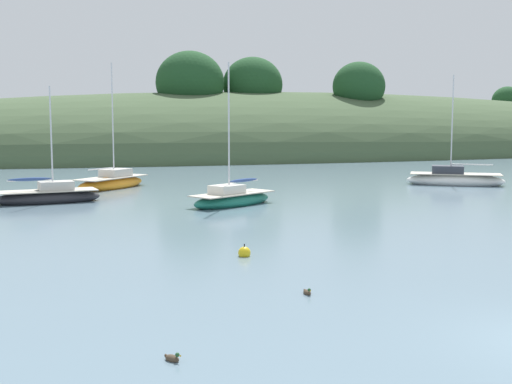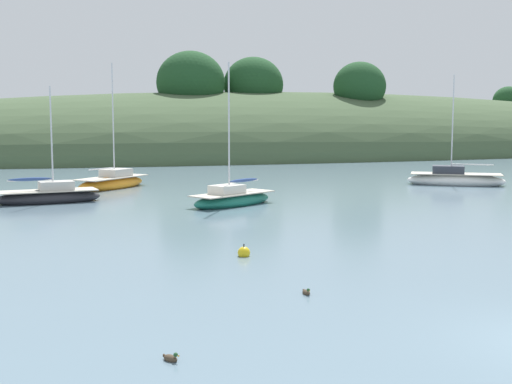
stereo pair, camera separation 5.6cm
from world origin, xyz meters
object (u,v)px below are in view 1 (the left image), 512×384
(sailboat_grey_yawl, at_px, (455,179))
(sailboat_teal_outer, at_px, (112,182))
(sailboat_red_portside, at_px, (232,199))
(mooring_buoy_outer, at_px, (244,253))
(duck_lone_left, at_px, (307,292))
(duck_trailing, at_px, (172,358))
(sailboat_yellow_far, at_px, (49,196))

(sailboat_grey_yawl, distance_m, sailboat_teal_outer, 24.91)
(sailboat_red_portside, bearing_deg, mooring_buoy_outer, -105.38)
(duck_lone_left, relative_size, duck_trailing, 1.07)
(mooring_buoy_outer, relative_size, duck_lone_left, 1.27)
(mooring_buoy_outer, distance_m, duck_trailing, 10.14)
(sailboat_grey_yawl, bearing_deg, mooring_buoy_outer, -139.78)
(sailboat_yellow_far, bearing_deg, sailboat_red_portside, -25.55)
(sailboat_yellow_far, relative_size, sailboat_grey_yawl, 0.83)
(sailboat_yellow_far, distance_m, sailboat_grey_yawl, 28.66)
(sailboat_yellow_far, height_order, duck_lone_left, sailboat_yellow_far)
(sailboat_yellow_far, distance_m, duck_lone_left, 24.14)
(sailboat_red_portside, xyz_separation_m, duck_lone_left, (-3.62, -18.73, -0.31))
(sailboat_yellow_far, bearing_deg, duck_lone_left, -75.44)
(duck_lone_left, bearing_deg, duck_trailing, -140.72)
(sailboat_red_portside, height_order, sailboat_teal_outer, sailboat_teal_outer)
(sailboat_teal_outer, distance_m, duck_lone_left, 30.51)
(sailboat_red_portside, relative_size, duck_trailing, 20.54)
(sailboat_yellow_far, relative_size, mooring_buoy_outer, 12.79)
(duck_trailing, bearing_deg, mooring_buoy_outer, 63.69)
(sailboat_yellow_far, height_order, duck_trailing, sailboat_yellow_far)
(mooring_buoy_outer, height_order, duck_trailing, mooring_buoy_outer)
(sailboat_yellow_far, bearing_deg, sailboat_grey_yawl, 2.26)
(sailboat_teal_outer, height_order, mooring_buoy_outer, sailboat_teal_outer)
(duck_lone_left, bearing_deg, sailboat_yellow_far, 104.56)
(sailboat_grey_yawl, relative_size, mooring_buoy_outer, 15.34)
(sailboat_red_portside, relative_size, sailboat_teal_outer, 0.91)
(sailboat_red_portside, distance_m, mooring_buoy_outer, 13.86)
(sailboat_red_portside, distance_m, duck_lone_left, 19.08)
(sailboat_teal_outer, relative_size, mooring_buoy_outer, 16.56)
(mooring_buoy_outer, bearing_deg, duck_trailing, -116.31)
(sailboat_teal_outer, relative_size, duck_lone_left, 21.09)
(sailboat_red_portside, bearing_deg, sailboat_yellow_far, 154.45)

